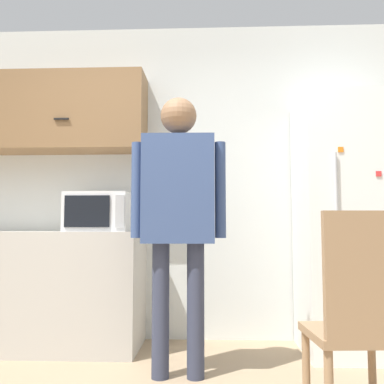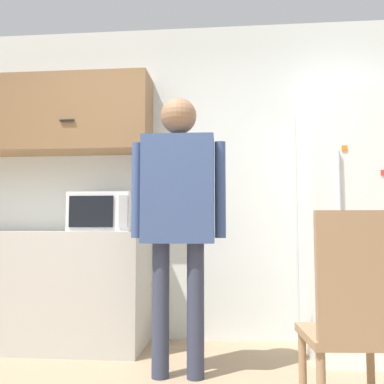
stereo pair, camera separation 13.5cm
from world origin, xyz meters
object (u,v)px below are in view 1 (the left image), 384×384
(person, at_px, (178,202))
(refrigerator, at_px, (351,224))
(microwave, at_px, (99,212))
(chair, at_px, (358,314))

(person, bearing_deg, refrigerator, 22.98)
(person, xyz_separation_m, refrigerator, (1.28, 0.58, -0.14))
(microwave, distance_m, chair, 2.07)
(microwave, relative_size, person, 0.27)
(chair, bearing_deg, microwave, -43.58)
(microwave, height_order, person, person)
(microwave, distance_m, person, 0.88)
(person, height_order, refrigerator, refrigerator)
(microwave, height_order, refrigerator, refrigerator)
(microwave, height_order, chair, microwave)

